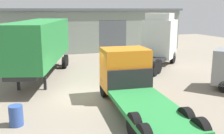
{
  "coord_description": "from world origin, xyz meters",
  "views": [
    {
      "loc": [
        -3.07,
        -13.83,
        4.78
      ],
      "look_at": [
        1.65,
        -0.22,
        1.6
      ],
      "focal_mm": 42.0,
      "sensor_mm": 36.0,
      "label": 1
    }
  ],
  "objects_px": {
    "tractor_unit_white": "(158,41)",
    "oil_drum": "(16,116)",
    "flatbed_truck_orange": "(131,79)",
    "container_trailer_green": "(41,42)"
  },
  "relations": [
    {
      "from": "tractor_unit_white",
      "to": "flatbed_truck_orange",
      "type": "distance_m",
      "value": 10.55
    },
    {
      "from": "flatbed_truck_orange",
      "to": "oil_drum",
      "type": "height_order",
      "value": "flatbed_truck_orange"
    },
    {
      "from": "tractor_unit_white",
      "to": "oil_drum",
      "type": "distance_m",
      "value": 15.0
    },
    {
      "from": "oil_drum",
      "to": "tractor_unit_white",
      "type": "bearing_deg",
      "value": 38.3
    },
    {
      "from": "oil_drum",
      "to": "flatbed_truck_orange",
      "type": "bearing_deg",
      "value": 7.47
    },
    {
      "from": "tractor_unit_white",
      "to": "oil_drum",
      "type": "height_order",
      "value": "tractor_unit_white"
    },
    {
      "from": "tractor_unit_white",
      "to": "oil_drum",
      "type": "xyz_separation_m",
      "value": [
        -11.7,
        -9.24,
        -1.67
      ]
    },
    {
      "from": "tractor_unit_white",
      "to": "flatbed_truck_orange",
      "type": "relative_size",
      "value": 0.84
    },
    {
      "from": "flatbed_truck_orange",
      "to": "oil_drum",
      "type": "distance_m",
      "value": 5.63
    },
    {
      "from": "container_trailer_green",
      "to": "oil_drum",
      "type": "distance_m",
      "value": 8.16
    }
  ]
}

